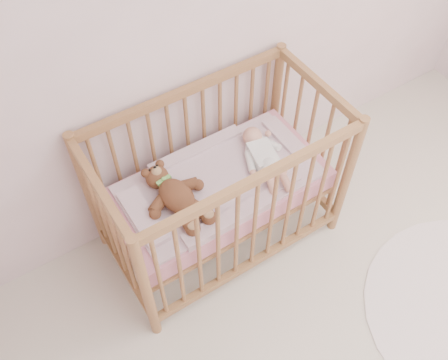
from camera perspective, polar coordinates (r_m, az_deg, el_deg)
crib at (r=2.86m, az=-0.54°, el=-0.81°), size 1.36×0.76×1.00m
mattress at (r=2.87m, az=-0.54°, el=-0.99°), size 1.22×0.62×0.13m
blanket at (r=2.81m, az=-0.55°, el=-0.07°), size 1.10×0.58×0.06m
baby at (r=2.85m, az=4.47°, el=3.01°), size 0.34×0.55×0.12m
teddy_bear at (r=2.66m, az=-5.43°, el=-1.80°), size 0.44×0.57×0.14m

